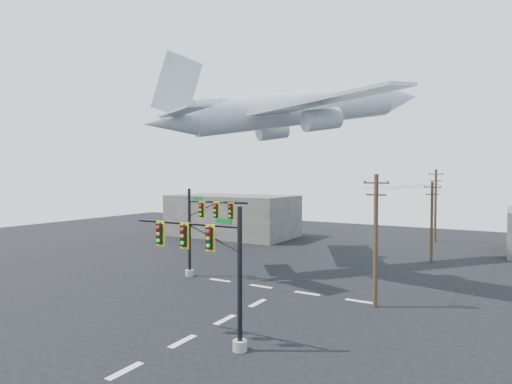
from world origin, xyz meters
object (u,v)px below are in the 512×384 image
Objects in this scene: signal_mast_near at (211,266)px; signal_mast_far at (202,228)px; utility_pole_c at (435,204)px; utility_pole_b at (432,220)px; utility_pole_a at (376,238)px; airliner at (296,110)px.

signal_mast_far is (-9.27, 11.35, 0.18)m from signal_mast_near.
utility_pole_b is at bearing -68.21° from utility_pole_c.
signal_mast_far is at bearing 129.26° from signal_mast_near.
utility_pole_a reaches higher than signal_mast_near.
signal_mast_near is 14.66m from signal_mast_far.
airliner is (-10.11, 9.04, 10.56)m from utility_pole_a.
signal_mast_far is at bearing -173.68° from utility_pole_a.
utility_pole_b is at bearing -13.68° from airliner.
utility_pole_b is (16.01, 17.47, -0.01)m from signal_mast_far.
airliner reaches higher than signal_mast_far.
signal_mast_near is 0.82× the size of utility_pole_a.
utility_pole_b is 14.61m from utility_pole_c.
utility_pole_a is 18.04m from utility_pole_b.
utility_pole_a is at bearing -2.06° from signal_mast_far.
signal_mast_near is 0.95× the size of signal_mast_far.
utility_pole_c is 0.37× the size of airliner.
signal_mast_far is 0.94× the size of utility_pole_b.
airliner is (4.90, 8.50, 10.92)m from signal_mast_far.
utility_pole_a is 1.09× the size of utility_pole_b.
signal_mast_near is 23.16m from airliner.
utility_pole_a reaches higher than signal_mast_far.
airliner is at bearing 60.03° from signal_mast_far.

